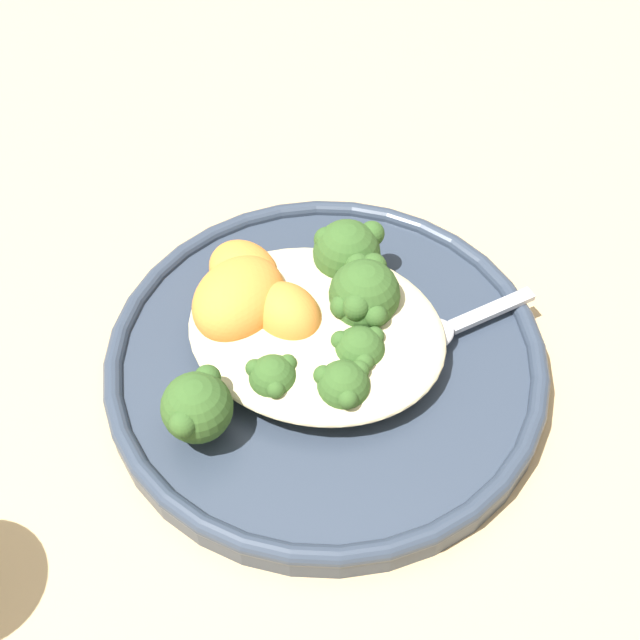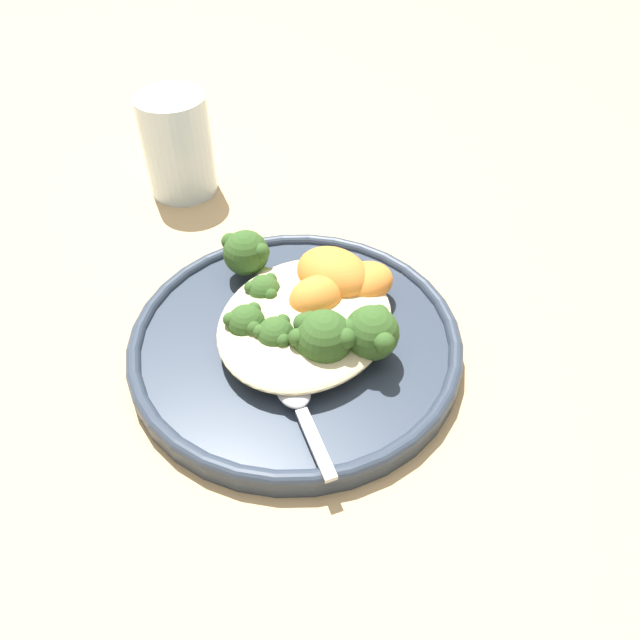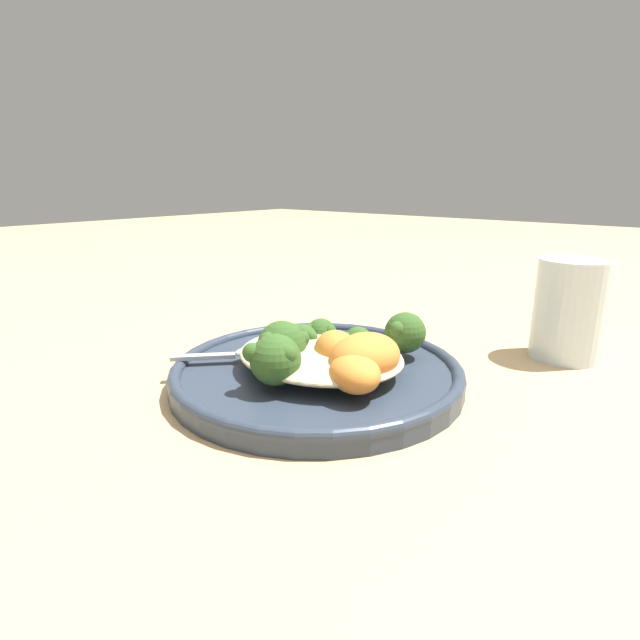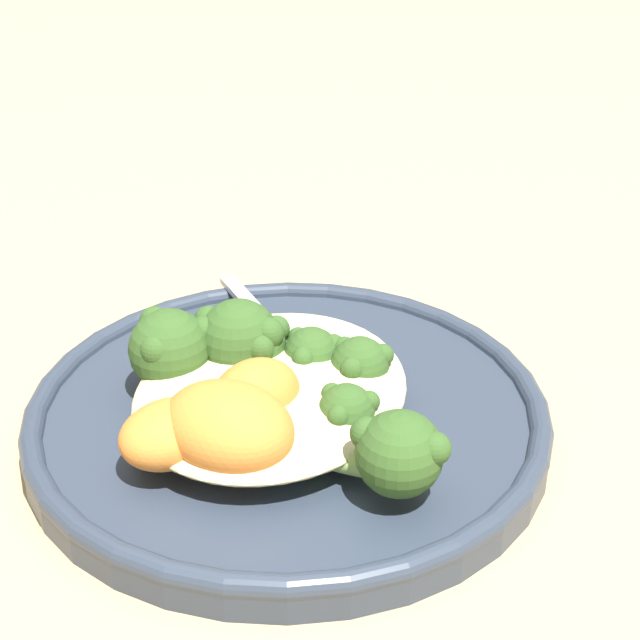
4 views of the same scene
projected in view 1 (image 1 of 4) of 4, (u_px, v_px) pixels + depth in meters
ground_plane at (317, 362)px, 0.56m from camera, size 4.00×4.00×0.00m
plate at (326, 361)px, 0.55m from camera, size 0.27×0.27×0.02m
quinoa_mound at (310, 335)px, 0.54m from camera, size 0.16×0.13×0.02m
broccoli_stalk_0 at (206, 398)px, 0.50m from camera, size 0.04×0.12×0.04m
broccoli_stalk_1 at (270, 357)px, 0.52m from camera, size 0.05×0.08×0.03m
broccoli_stalk_2 at (324, 371)px, 0.52m from camera, size 0.11×0.07×0.03m
broccoli_stalk_3 at (321, 339)px, 0.53m from camera, size 0.11×0.04×0.03m
broccoli_stalk_4 at (355, 307)px, 0.54m from camera, size 0.08×0.05×0.04m
broccoli_stalk_5 at (358, 297)px, 0.54m from camera, size 0.09×0.07×0.04m
broccoli_stalk_6 at (343, 261)px, 0.56m from camera, size 0.07×0.09×0.04m
sweet_potato_chunk_0 at (244, 271)px, 0.56m from camera, size 0.06×0.06×0.03m
sweet_potato_chunk_1 at (285, 319)px, 0.53m from camera, size 0.06×0.06×0.04m
sweet_potato_chunk_2 at (240, 296)px, 0.54m from camera, size 0.06×0.07×0.04m
spoon at (442, 330)px, 0.55m from camera, size 0.08×0.08×0.01m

